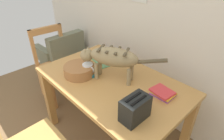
{
  "coord_description": "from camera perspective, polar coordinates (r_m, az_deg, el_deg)",
  "views": [
    {
      "loc": [
        0.93,
        0.63,
        1.7
      ],
      "look_at": [
        -0.07,
        1.58,
        0.86
      ],
      "focal_mm": 30.32,
      "sensor_mm": 36.0,
      "label": 1
    }
  ],
  "objects": [
    {
      "name": "saucer_bowl",
      "position": [
        1.76,
        -7.19,
        -0.83
      ],
      "size": [
        0.17,
        0.17,
        0.03
      ],
      "primitive_type": "cylinder",
      "color": "teal",
      "rests_on": "dining_table"
    },
    {
      "name": "wooden_chair_far",
      "position": [
        2.58,
        -16.52,
        1.32
      ],
      "size": [
        0.45,
        0.45,
        0.95
      ],
      "rotation": [
        0.0,
        0.0,
        -1.64
      ],
      "color": "tan",
      "rests_on": "ground_plane"
    },
    {
      "name": "magazine",
      "position": [
        1.99,
        -2.4,
        3.1
      ],
      "size": [
        0.33,
        0.27,
        0.01
      ],
      "primitive_type": "cube",
      "rotation": [
        0.0,
        0.0,
        -0.21
      ],
      "color": "#559361",
      "rests_on": "dining_table"
    },
    {
      "name": "book_stack",
      "position": [
        1.55,
        15.05,
        -6.66
      ],
      "size": [
        0.18,
        0.15,
        0.04
      ],
      "color": "#97489A",
      "rests_on": "dining_table"
    },
    {
      "name": "cat",
      "position": [
        1.59,
        -0.27,
        3.76
      ],
      "size": [
        0.67,
        0.39,
        0.3
      ],
      "rotation": [
        0.0,
        0.0,
        2.06
      ],
      "color": "#948059",
      "rests_on": "dining_table"
    },
    {
      "name": "wicker_basket",
      "position": [
        1.75,
        -9.84,
        0.01
      ],
      "size": [
        0.28,
        0.28,
        0.09
      ],
      "color": "#9F693C",
      "rests_on": "dining_table"
    },
    {
      "name": "toaster",
      "position": [
        1.27,
        6.98,
        -11.55
      ],
      "size": [
        0.12,
        0.2,
        0.18
      ],
      "color": "black",
      "rests_on": "dining_table"
    },
    {
      "name": "dining_table",
      "position": [
        1.73,
        -0.0,
        -5.42
      ],
      "size": [
        1.33,
        0.82,
        0.76
      ],
      "color": "#C08A49",
      "rests_on": "ground_plane"
    },
    {
      "name": "wicker_armchair",
      "position": [
        3.05,
        -14.92,
        2.35
      ],
      "size": [
        0.61,
        0.62,
        0.78
      ],
      "rotation": [
        0.0,
        0.0,
        1.61
      ],
      "color": "slate",
      "rests_on": "ground_plane"
    },
    {
      "name": "wall_rear",
      "position": [
        1.91,
        16.78,
        16.5
      ],
      "size": [
        4.43,
        0.11,
        2.5
      ],
      "color": "silver",
      "rests_on": "ground_plane"
    },
    {
      "name": "coffee_mug",
      "position": [
        1.73,
        -7.25,
        0.65
      ],
      "size": [
        0.14,
        0.1,
        0.08
      ],
      "color": "white",
      "rests_on": "saucer_bowl"
    }
  ]
}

